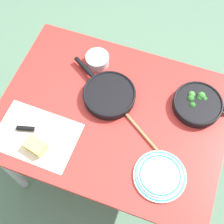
% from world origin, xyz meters
% --- Properties ---
extents(ground_plane, '(14.00, 14.00, 0.00)m').
position_xyz_m(ground_plane, '(0.00, 0.00, 0.00)').
color(ground_plane, '#51755B').
extents(dining_table_red, '(1.12, 0.84, 0.73)m').
position_xyz_m(dining_table_red, '(0.00, 0.00, 0.65)').
color(dining_table_red, '#B72D28').
rests_on(dining_table_red, ground_plane).
extents(skillet_broccoli, '(0.39, 0.24, 0.06)m').
position_xyz_m(skillet_broccoli, '(0.39, 0.18, 0.76)').
color(skillet_broccoli, black).
rests_on(skillet_broccoli, dining_table_red).
extents(skillet_eggs, '(0.38, 0.29, 0.05)m').
position_xyz_m(skillet_eggs, '(-0.05, 0.08, 0.76)').
color(skillet_eggs, black).
rests_on(skillet_eggs, dining_table_red).
extents(wooden_spoon, '(0.34, 0.24, 0.02)m').
position_xyz_m(wooden_spoon, '(0.08, 0.01, 0.74)').
color(wooden_spoon, '#996B42').
rests_on(wooden_spoon, dining_table_red).
extents(parchment_sheet, '(0.39, 0.27, 0.00)m').
position_xyz_m(parchment_sheet, '(-0.30, -0.23, 0.73)').
color(parchment_sheet, beige).
rests_on(parchment_sheet, dining_table_red).
extents(grater_knife, '(0.27, 0.10, 0.02)m').
position_xyz_m(grater_knife, '(-0.31, -0.20, 0.74)').
color(grater_knife, silver).
rests_on(grater_knife, dining_table_red).
extents(cheese_block, '(0.11, 0.09, 0.05)m').
position_xyz_m(cheese_block, '(-0.27, -0.29, 0.76)').
color(cheese_block, '#E0C15B').
rests_on(cheese_block, dining_table_red).
extents(dinner_plate_stack, '(0.24, 0.24, 0.03)m').
position_xyz_m(dinner_plate_stack, '(0.31, -0.22, 0.75)').
color(dinner_plate_stack, white).
rests_on(dinner_plate_stack, dining_table_red).
extents(prep_bowl_steel, '(0.12, 0.12, 0.05)m').
position_xyz_m(prep_bowl_steel, '(-0.18, 0.26, 0.76)').
color(prep_bowl_steel, '#B7B7BC').
rests_on(prep_bowl_steel, dining_table_red).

